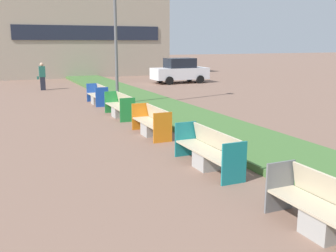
% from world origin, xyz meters
% --- Properties ---
extents(planter_grass_strip, '(2.80, 120.00, 0.18)m').
position_xyz_m(planter_grass_strip, '(3.20, 12.00, 0.09)').
color(planter_grass_strip, '#426B33').
rests_on(planter_grass_strip, ground).
extents(building_backdrop, '(14.89, 7.77, 6.89)m').
position_xyz_m(building_backdrop, '(4.00, 40.82, 3.45)').
color(building_backdrop, tan).
rests_on(building_backdrop, ground).
extents(bench_grey_frame, '(0.65, 2.20, 0.94)m').
position_xyz_m(bench_grey_frame, '(0.94, 7.20, 0.37)').
color(bench_grey_frame, '#9E9B96').
rests_on(bench_grey_frame, ground).
extents(bench_teal_frame, '(0.65, 2.43, 0.94)m').
position_xyz_m(bench_teal_frame, '(0.94, 10.98, 0.38)').
color(bench_teal_frame, '#9E9B96').
rests_on(bench_teal_frame, ground).
extents(bench_orange_frame, '(0.65, 2.07, 0.94)m').
position_xyz_m(bench_orange_frame, '(0.94, 14.77, 0.37)').
color(bench_orange_frame, '#9E9B96').
rests_on(bench_orange_frame, ground).
extents(bench_green_frame, '(0.65, 2.30, 0.94)m').
position_xyz_m(bench_green_frame, '(0.94, 18.37, 0.37)').
color(bench_green_frame, '#9E9B96').
rests_on(bench_green_frame, ground).
extents(bench_blue_frame, '(0.65, 1.98, 0.94)m').
position_xyz_m(bench_blue_frame, '(0.94, 22.15, 0.36)').
color(bench_blue_frame, '#9E9B96').
rests_on(bench_blue_frame, ground).
extents(street_lamp_post, '(0.24, 0.44, 7.99)m').
position_xyz_m(street_lamp_post, '(1.55, 20.80, 4.38)').
color(street_lamp_post, '#56595B').
rests_on(street_lamp_post, ground).
extents(pedestrian_walking, '(0.53, 0.24, 1.76)m').
position_xyz_m(pedestrian_walking, '(-0.92, 29.24, 0.90)').
color(pedestrian_walking, '#232633').
rests_on(pedestrian_walking, ground).
extents(parked_car_distant, '(4.21, 2.00, 1.86)m').
position_xyz_m(parked_car_distant, '(9.09, 29.78, 0.91)').
color(parked_car_distant, silver).
rests_on(parked_car_distant, ground).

